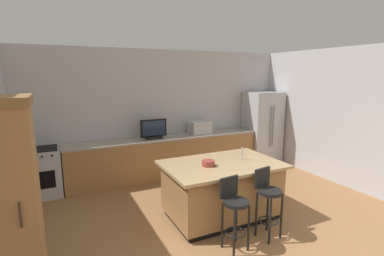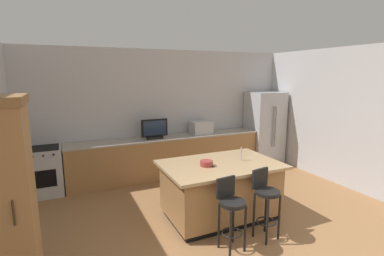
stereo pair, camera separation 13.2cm
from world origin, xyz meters
TOP-DOWN VIEW (x-y plane):
  - wall_back at (0.00, 4.67)m, footprint 6.66×0.12m
  - wall_right at (3.13, 2.34)m, footprint 0.12×5.07m
  - counter_back at (-0.04, 4.29)m, footprint 4.40×0.62m
  - kitchen_island at (0.07, 2.13)m, footprint 1.86×1.22m
  - refrigerator at (2.59, 4.24)m, footprint 0.86×0.75m
  - range_oven at (-2.64, 4.29)m, footprint 0.77×0.63m
  - microwave at (0.78, 4.29)m, footprint 0.48×0.36m
  - tv_monitor at (-0.38, 4.24)m, footprint 0.58×0.16m
  - sink_faucet_back at (-0.24, 4.39)m, footprint 0.02×0.02m
  - sink_faucet_island at (0.45, 2.13)m, footprint 0.02×0.02m
  - bar_stool_left at (-0.25, 1.30)m, footprint 0.34×0.35m
  - bar_stool_right at (0.34, 1.34)m, footprint 0.34×0.36m
  - fruit_bowl at (-0.20, 2.10)m, footprint 0.20×0.20m
  - cell_phone at (-0.15, 2.09)m, footprint 0.10×0.16m

SIDE VIEW (x-z plane):
  - counter_back at x=-0.04m, z-range 0.00..0.92m
  - kitchen_island at x=0.07m, z-range 0.01..0.92m
  - range_oven at x=-2.64m, z-range 0.00..0.94m
  - bar_stool_left at x=-0.25m, z-range 0.10..1.07m
  - bar_stool_right at x=0.34m, z-range 0.10..1.10m
  - cell_phone at x=-0.15m, z-range 0.91..0.92m
  - refrigerator at x=2.59m, z-range 0.00..1.86m
  - fruit_bowl at x=-0.20m, z-range 0.91..0.99m
  - sink_faucet_island at x=0.45m, z-range 0.91..1.13m
  - sink_faucet_back at x=-0.24m, z-range 0.92..1.16m
  - microwave at x=0.78m, z-range 0.92..1.21m
  - tv_monitor at x=-0.38m, z-range 0.90..1.33m
  - wall_back at x=0.00m, z-range 0.00..2.85m
  - wall_right at x=3.13m, z-range 0.00..2.85m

